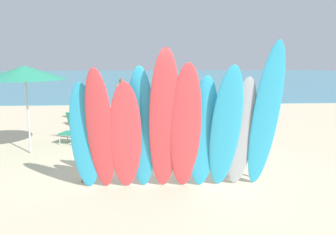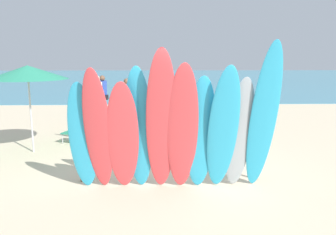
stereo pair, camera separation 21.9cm
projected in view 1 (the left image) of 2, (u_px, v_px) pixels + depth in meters
ground at (155, 96)px, 20.20m from camera, size 60.00×60.00×0.00m
ocean_water at (152, 78)px, 36.13m from camera, size 60.00×40.00×0.02m
surfboard_rack at (171, 155)px, 6.36m from camera, size 3.50×0.07×0.64m
surfboard_teal_0 at (85, 138)px, 5.76m from camera, size 0.50×0.50×1.98m
surfboard_red_1 at (100, 132)px, 5.64m from camera, size 0.52×0.75×2.22m
surfboard_red_2 at (126, 138)px, 5.71m from camera, size 0.59×0.67×2.00m
surfboard_teal_3 at (142, 130)px, 5.76m from camera, size 0.53×0.59×2.24m
surfboard_red_4 at (164, 123)px, 5.60m from camera, size 0.54×0.85×2.53m
surfboard_red_5 at (185, 129)px, 5.66m from camera, size 0.55×0.75×2.30m
surfboard_teal_6 at (203, 134)px, 5.79m from camera, size 0.53×0.58×2.08m
surfboard_teal_7 at (226, 130)px, 5.70m from camera, size 0.58×0.83×2.27m
surfboard_grey_8 at (241, 134)px, 5.85m from camera, size 0.52×0.63×2.06m
surfboard_teal_9 at (265, 118)px, 5.72m from camera, size 0.53×0.85×2.65m
beachgoer_photographing at (98, 92)px, 13.47m from camera, size 0.42×0.60×1.61m
beachgoer_midbeach at (169, 94)px, 13.29m from camera, size 0.57×0.28×1.52m
beachgoer_by_water at (93, 96)px, 11.70m from camera, size 0.45×0.55×1.72m
beachgoer_strolling at (92, 105)px, 10.59m from camera, size 0.39×0.53×1.49m
beachgoer_near_rack at (122, 96)px, 12.62m from camera, size 0.48×0.40×1.55m
beach_chair_red at (73, 127)px, 9.23m from camera, size 0.69×0.78×0.83m
beach_umbrella at (25, 73)px, 7.90m from camera, size 1.91×1.91×2.17m
distant_boat at (156, 88)px, 23.95m from camera, size 3.83×1.65×0.31m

